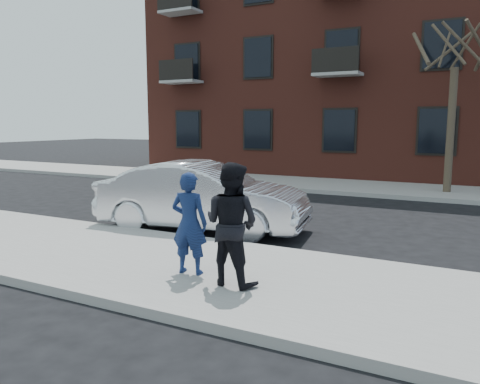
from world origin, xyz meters
The scene contains 10 objects.
ground centered at (0.00, 0.00, 0.00)m, with size 100.00×100.00×0.00m, color black.
near_sidewalk centered at (0.00, -0.25, 0.07)m, with size 50.00×3.50×0.15m, color gray.
near_curb centered at (0.00, 1.55, 0.07)m, with size 50.00×0.10×0.15m, color #999691.
far_sidewalk centered at (0.00, 11.25, 0.07)m, with size 50.00×3.50×0.15m, color gray.
far_curb centered at (0.00, 9.45, 0.07)m, with size 50.00×0.10×0.15m, color #999691.
apartment_building centered at (2.00, 18.00, 6.16)m, with size 24.30×10.30×12.30m.
street_tree centered at (4.50, 11.00, 5.52)m, with size 3.60×3.60×6.80m.
silver_sedan centered at (-0.23, 2.61, 0.81)m, with size 1.71×4.91×1.62m, color silver.
man_hoodie centered at (1.50, -0.54, 0.96)m, with size 0.64×0.51×1.62m.
man_peacoat centered at (2.32, -0.66, 1.06)m, with size 0.94×0.77×1.81m.
Camera 1 is at (5.51, -6.55, 2.52)m, focal length 35.00 mm.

